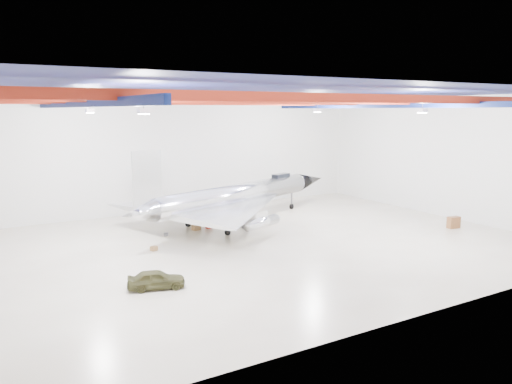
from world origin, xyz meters
TOP-DOWN VIEW (x-y plane):
  - floor at (0.00, 0.00)m, footprint 40.00×40.00m
  - wall_back at (0.00, 15.00)m, footprint 40.00×0.00m
  - wall_right at (20.00, 0.00)m, footprint 0.00×30.00m
  - ceiling at (0.00, 0.00)m, footprint 40.00×40.00m
  - ceiling_structure at (0.00, 0.00)m, footprint 39.50×29.50m
  - jet_aircraft at (2.10, 6.86)m, footprint 24.49×18.58m
  - jeep at (-9.34, -5.07)m, footprint 3.37×2.11m
  - desk at (16.86, -3.91)m, footprint 1.11×0.65m
  - crate_ply at (-6.94, 2.27)m, footprint 0.55×0.50m
  - toolbox_red at (-0.74, 6.45)m, footprint 0.58×0.51m
  - engine_drum at (1.80, 5.00)m, footprint 0.57×0.57m
  - crate_small at (-4.77, 5.73)m, footprint 0.44×0.40m
  - tool_chest at (5.38, 5.86)m, footprint 0.48×0.48m
  - oil_barrel at (-1.92, 6.37)m, footprint 0.72×0.63m

SIDE VIEW (x-z plane):
  - floor at x=0.00m, z-range 0.00..0.00m
  - crate_small at x=-4.77m, z-range 0.00..0.25m
  - crate_ply at x=-6.94m, z-range 0.00..0.31m
  - toolbox_red at x=-0.74m, z-range 0.00..0.35m
  - tool_chest at x=5.38m, z-range 0.00..0.35m
  - engine_drum at x=1.80m, z-range 0.00..0.41m
  - oil_barrel at x=-1.92m, z-range 0.00..0.44m
  - desk at x=16.86m, z-range 0.00..0.97m
  - jeep at x=-9.34m, z-range 0.00..1.07m
  - jet_aircraft at x=2.10m, z-range -1.19..5.74m
  - wall_back at x=0.00m, z-range -14.50..25.50m
  - wall_right at x=20.00m, z-range -9.50..20.50m
  - ceiling_structure at x=0.00m, z-range 9.79..10.86m
  - ceiling at x=0.00m, z-range 11.00..11.00m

